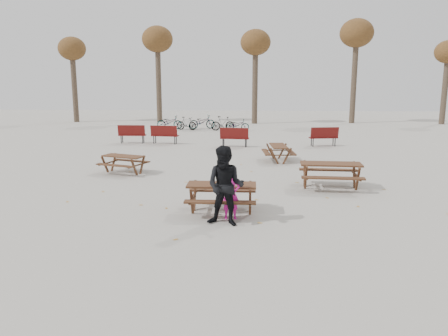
# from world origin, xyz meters

# --- Properties ---
(ground) EXTENTS (80.00, 80.00, 0.00)m
(ground) POSITION_xyz_m (0.00, 0.00, 0.00)
(ground) COLOR gray
(ground) RESTS_ON ground
(main_picnic_table) EXTENTS (1.80, 1.45, 0.78)m
(main_picnic_table) POSITION_xyz_m (0.00, 0.00, 0.59)
(main_picnic_table) COLOR #3A1E15
(main_picnic_table) RESTS_ON ground
(food_tray) EXTENTS (0.18, 0.11, 0.03)m
(food_tray) POSITION_xyz_m (0.38, -0.12, 0.79)
(food_tray) COLOR white
(food_tray) RESTS_ON main_picnic_table
(bread_roll) EXTENTS (0.14, 0.06, 0.05)m
(bread_roll) POSITION_xyz_m (0.38, -0.12, 0.83)
(bread_roll) COLOR tan
(bread_roll) RESTS_ON food_tray
(soda_bottle) EXTENTS (0.07, 0.07, 0.17)m
(soda_bottle) POSITION_xyz_m (-0.17, -0.20, 0.85)
(soda_bottle) COLOR silver
(soda_bottle) RESTS_ON main_picnic_table
(child) EXTENTS (0.50, 0.37, 1.26)m
(child) POSITION_xyz_m (0.27, -0.50, 0.63)
(child) COLOR #DF1B96
(child) RESTS_ON ground
(adult) EXTENTS (1.07, 0.92, 1.93)m
(adult) POSITION_xyz_m (0.16, -1.00, 0.96)
(adult) COLOR black
(adult) RESTS_ON ground
(picnic_table_east) EXTENTS (2.00, 1.65, 0.83)m
(picnic_table_east) POSITION_xyz_m (3.32, 2.86, 0.41)
(picnic_table_east) COLOR #3A1E15
(picnic_table_east) RESTS_ON ground
(picnic_table_north) EXTENTS (1.90, 1.71, 0.67)m
(picnic_table_north) POSITION_xyz_m (-4.02, 4.75, 0.34)
(picnic_table_north) COLOR #3A1E15
(picnic_table_north) RESTS_ON ground
(picnic_table_far) EXTENTS (1.43, 1.72, 0.70)m
(picnic_table_far) POSITION_xyz_m (1.94, 7.62, 0.35)
(picnic_table_far) COLOR #3A1E15
(picnic_table_far) RESTS_ON ground
(park_bench_row) EXTENTS (12.03, 1.59, 1.03)m
(park_bench_row) POSITION_xyz_m (-1.34, 12.30, 0.52)
(park_bench_row) COLOR #5B1312
(park_bench_row) RESTS_ON ground
(bicycle_row) EXTENTS (6.71, 2.21, 1.00)m
(bicycle_row) POSITION_xyz_m (-2.86, 19.77, 0.48)
(bicycle_row) COLOR black
(bicycle_row) RESTS_ON ground
(tree_row) EXTENTS (32.17, 3.52, 8.26)m
(tree_row) POSITION_xyz_m (0.90, 25.15, 6.19)
(tree_row) COLOR #382B21
(tree_row) RESTS_ON ground
(fallen_leaves) EXTENTS (11.00, 11.00, 0.01)m
(fallen_leaves) POSITION_xyz_m (0.50, 2.50, 0.00)
(fallen_leaves) COLOR #AB7829
(fallen_leaves) RESTS_ON ground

